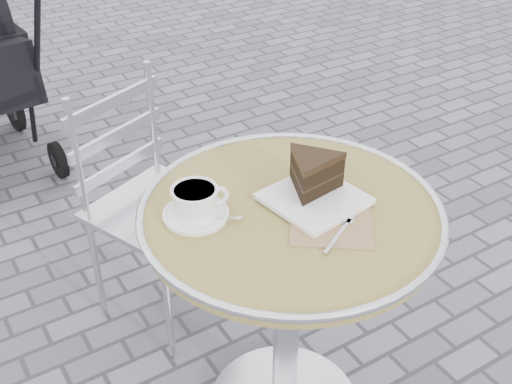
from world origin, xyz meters
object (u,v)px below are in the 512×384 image
cafe_table (289,263)px  cappuccino_set (196,204)px  bistro_chair (137,178)px  cake_plate_set (314,179)px

cafe_table → cappuccino_set: (-0.20, 0.09, 0.20)m
cappuccino_set → bistro_chair: (0.06, 0.55, -0.25)m
cafe_table → cake_plate_set: size_ratio=2.13×
cappuccino_set → bistro_chair: size_ratio=0.19×
cafe_table → cake_plate_set: bearing=11.8°
bistro_chair → cappuccino_set: bearing=-118.7°
cafe_table → bistro_chair: bearing=102.2°
cappuccino_set → bistro_chair: 0.61m
cafe_table → cappuccino_set: size_ratio=4.77×
cafe_table → cappuccino_set: bearing=155.8°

